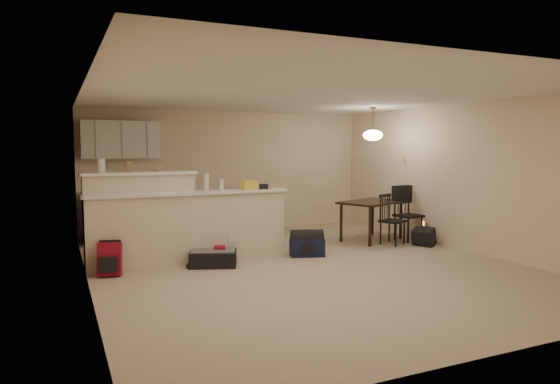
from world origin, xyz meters
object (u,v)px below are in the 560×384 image
dining_table (372,206)px  dining_chair_near (393,220)px  dining_chair_far (409,214)px  suitcase (213,258)px  black_daypack (424,237)px  navy_duffel (307,247)px  red_backpack (110,259)px  pendant_lamp (373,135)px

dining_table → dining_chair_near: size_ratio=1.55×
dining_chair_far → suitcase: size_ratio=1.50×
dining_chair_far → suitcase: (-3.93, -0.44, -0.39)m
dining_chair_far → black_daypack: size_ratio=2.85×
navy_duffel → suitcase: bearing=-160.2°
red_backpack → navy_duffel: 3.04m
pendant_lamp → red_backpack: 5.14m
suitcase → dining_chair_far: bearing=27.1°
pendant_lamp → dining_chair_near: (0.12, -0.49, -1.54)m
pendant_lamp → red_backpack: pendant_lamp is taller
dining_chair_far → navy_duffel: 2.40m
dining_chair_near → suitcase: size_ratio=1.34×
dining_chair_near → navy_duffel: size_ratio=1.68×
pendant_lamp → suitcase: (-3.32, -0.76, -1.88)m
black_daypack → navy_duffel: bearing=60.1°
suitcase → navy_duffel: 1.59m
dining_table → pendant_lamp: bearing=-145.3°
pendant_lamp → dining_chair_near: 1.62m
dining_table → suitcase: bearing=171.3°
red_backpack → black_daypack: red_backpack is taller
dining_chair_far → red_backpack: 5.41m
dining_table → dining_chair_far: size_ratio=1.39×
dining_chair_near → black_daypack: (0.42, -0.35, -0.30)m
navy_duffel → dining_chair_far: bearing=27.6°
dining_chair_far → black_daypack: bearing=-104.9°
dining_chair_far → suitcase: 3.98m
suitcase → red_backpack: (-1.45, 0.05, 0.11)m
dining_table → dining_chair_far: (0.61, -0.32, -0.15)m
black_daypack → dining_chair_near: bearing=23.7°
dining_chair_near → red_backpack: 4.91m
pendant_lamp → dining_chair_far: 1.64m
dining_chair_far → black_daypack: 0.63m
red_backpack → suitcase: bearing=12.1°
red_backpack → black_daypack: bearing=12.5°
pendant_lamp → suitcase: size_ratio=0.92×
pendant_lamp → navy_duffel: bearing=-157.7°
dining_chair_near → pendant_lamp: bearing=78.5°
dining_chair_near → navy_duffel: bearing=161.8°
black_daypack → dining_chair_far: bearing=-34.1°
black_daypack → red_backpack: bearing=61.9°
pendant_lamp → suitcase: 3.89m
suitcase → black_daypack: bearing=19.6°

